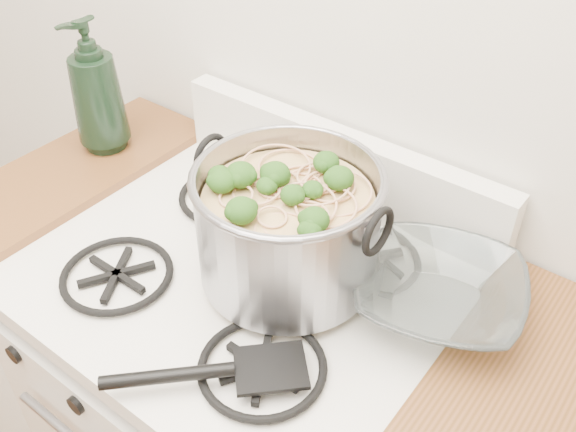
{
  "coord_description": "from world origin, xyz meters",
  "views": [
    {
      "loc": [
        0.59,
        0.64,
        1.72
      ],
      "look_at": [
        0.08,
        1.3,
        1.05
      ],
      "focal_mm": 40.0,
      "sensor_mm": 36.0,
      "label": 1
    }
  ],
  "objects_px": {
    "bottle": "(95,86)",
    "spatula": "(271,365)",
    "stock_pot": "(288,227)",
    "gas_range": "(250,421)",
    "glass_bowl": "(437,301)"
  },
  "relations": [
    {
      "from": "stock_pot",
      "to": "gas_range",
      "type": "bearing_deg",
      "value": -151.36
    },
    {
      "from": "stock_pot",
      "to": "bottle",
      "type": "distance_m",
      "value": 0.6
    },
    {
      "from": "bottle",
      "to": "spatula",
      "type": "bearing_deg",
      "value": -13.29
    },
    {
      "from": "spatula",
      "to": "glass_bowl",
      "type": "bearing_deg",
      "value": 107.46
    },
    {
      "from": "stock_pot",
      "to": "glass_bowl",
      "type": "bearing_deg",
      "value": 17.6
    },
    {
      "from": "stock_pot",
      "to": "spatula",
      "type": "xyz_separation_m",
      "value": [
        0.11,
        -0.19,
        -0.09
      ]
    },
    {
      "from": "gas_range",
      "to": "bottle",
      "type": "bearing_deg",
      "value": 166.51
    },
    {
      "from": "glass_bowl",
      "to": "bottle",
      "type": "bearing_deg",
      "value": 179.95
    },
    {
      "from": "stock_pot",
      "to": "spatula",
      "type": "bearing_deg",
      "value": -59.34
    },
    {
      "from": "spatula",
      "to": "glass_bowl",
      "type": "height_order",
      "value": "glass_bowl"
    },
    {
      "from": "stock_pot",
      "to": "spatula",
      "type": "height_order",
      "value": "stock_pot"
    },
    {
      "from": "bottle",
      "to": "stock_pot",
      "type": "bearing_deg",
      "value": 0.04
    },
    {
      "from": "stock_pot",
      "to": "glass_bowl",
      "type": "relative_size",
      "value": 3.17
    },
    {
      "from": "gas_range",
      "to": "spatula",
      "type": "xyz_separation_m",
      "value": [
        0.19,
        -0.15,
        0.5
      ]
    },
    {
      "from": "glass_bowl",
      "to": "stock_pot",
      "type": "bearing_deg",
      "value": -162.4
    }
  ]
}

